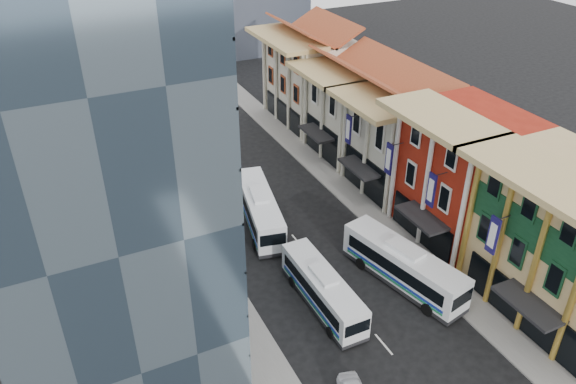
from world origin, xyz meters
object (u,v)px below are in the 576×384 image
bus_left_far (260,209)px  bus_right (403,265)px  bus_left_near (323,289)px  office_tower (77,142)px

bus_left_far → bus_right: bus_right is taller
bus_left_near → bus_left_far: size_ratio=0.90×
bus_left_near → bus_right: bus_right is taller
office_tower → bus_right: 26.43m
office_tower → bus_left_far: 21.15m
bus_left_near → bus_left_far: bearing=89.8°
office_tower → bus_right: size_ratio=2.62×
bus_left_near → bus_right: bearing=-4.4°
office_tower → bus_left_far: size_ratio=2.67×
bus_left_near → bus_right: 7.16m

